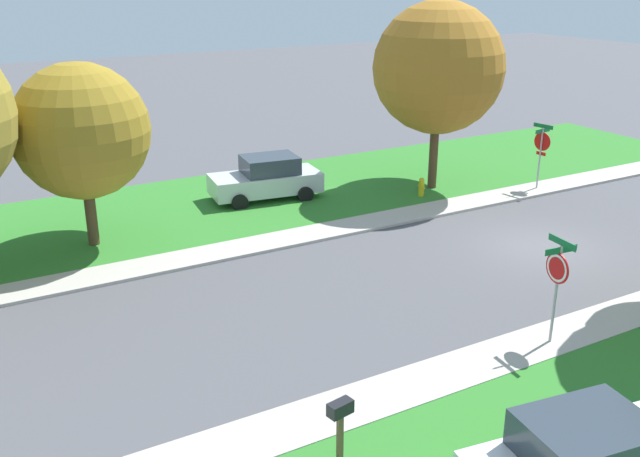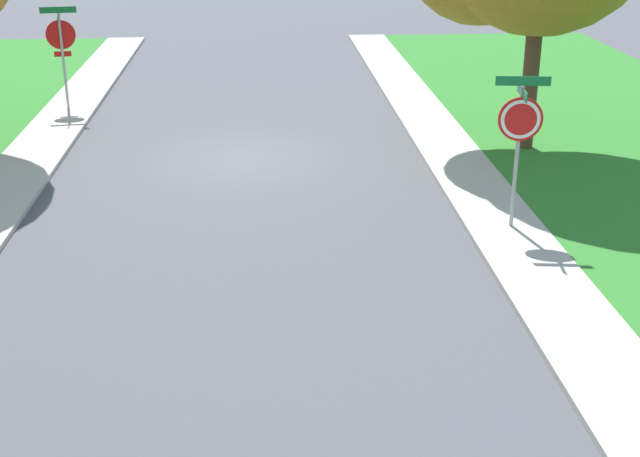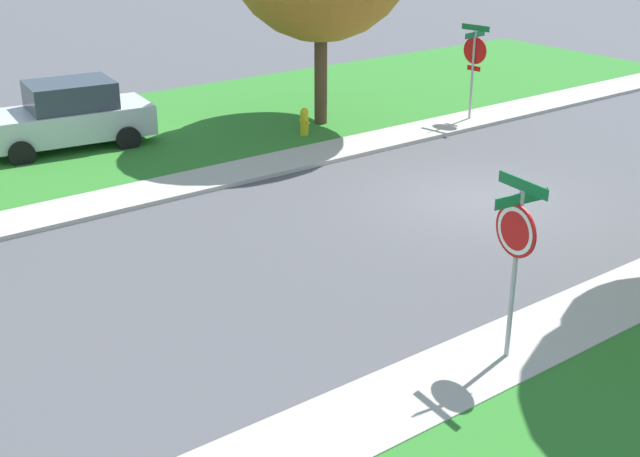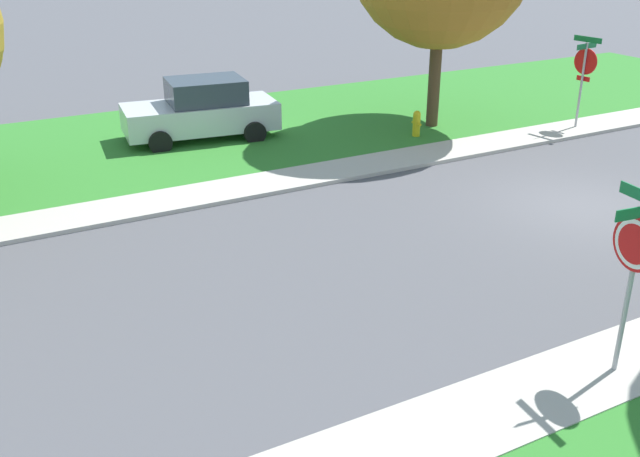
% 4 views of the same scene
% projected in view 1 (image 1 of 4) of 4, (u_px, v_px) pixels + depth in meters
% --- Properties ---
extents(ground_plane, '(120.00, 120.00, 0.00)m').
position_uv_depth(ground_plane, '(541.00, 247.00, 23.49)').
color(ground_plane, '#4C4C51').
extents(sidewalk_east, '(1.40, 56.00, 0.10)m').
position_uv_depth(sidewalk_east, '(143.00, 268.00, 21.75)').
color(sidewalk_east, '#ADA89E').
rests_on(sidewalk_east, ground).
extents(lawn_east, '(8.00, 56.00, 0.08)m').
position_uv_depth(lawn_east, '(105.00, 223.00, 25.58)').
color(lawn_east, '#2D7528').
rests_on(lawn_east, ground).
extents(sidewalk_west, '(1.40, 56.00, 0.10)m').
position_uv_depth(sidewalk_west, '(280.00, 431.00, 14.08)').
color(sidewalk_west, '#ADA89E').
rests_on(sidewalk_west, ground).
extents(stop_sign_near_corner, '(0.91, 0.91, 2.77)m').
position_uv_depth(stop_sign_near_corner, '(542.00, 146.00, 28.84)').
color(stop_sign_near_corner, '#9E9EA3').
rests_on(stop_sign_near_corner, ground).
extents(stop_sign_far_corner, '(0.92, 0.92, 2.77)m').
position_uv_depth(stop_sign_far_corner, '(557.00, 274.00, 16.75)').
color(stop_sign_far_corner, '#9E9EA3').
rests_on(stop_sign_far_corner, ground).
extents(car_silver_far_down_street, '(2.44, 4.49, 1.76)m').
position_uv_depth(car_silver_far_down_street, '(267.00, 178.00, 27.98)').
color(car_silver_far_down_street, silver).
rests_on(car_silver_far_down_street, ground).
extents(tree_across_right, '(4.62, 4.30, 6.03)m').
position_uv_depth(tree_across_right, '(85.00, 134.00, 22.54)').
color(tree_across_right, '#4C3823').
rests_on(tree_across_right, ground).
extents(tree_across_left, '(5.59, 5.20, 7.58)m').
position_uv_depth(tree_across_left, '(437.00, 71.00, 28.28)').
color(tree_across_left, '#4C3823').
rests_on(tree_across_left, ground).
extents(fire_hydrant, '(0.38, 0.22, 0.83)m').
position_uv_depth(fire_hydrant, '(421.00, 187.00, 28.35)').
color(fire_hydrant, gold).
rests_on(fire_hydrant, ground).
extents(mailbox, '(0.32, 0.51, 1.31)m').
position_uv_depth(mailbox, '(340.00, 416.00, 12.94)').
color(mailbox, brown).
rests_on(mailbox, ground).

